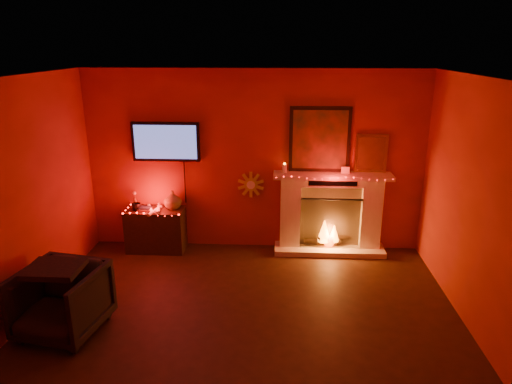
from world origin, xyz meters
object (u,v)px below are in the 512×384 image
(tv, at_px, (166,142))
(armchair, at_px, (62,301))
(sunburst_clock, at_px, (251,185))
(console_table, at_px, (157,227))
(fireplace, at_px, (330,205))

(tv, height_order, armchair, tv)
(sunburst_clock, relative_size, console_table, 0.43)
(sunburst_clock, bearing_deg, console_table, -171.31)
(console_table, bearing_deg, sunburst_clock, 8.69)
(fireplace, bearing_deg, armchair, -143.78)
(fireplace, height_order, sunburst_clock, fireplace)
(fireplace, bearing_deg, tv, 178.50)
(armchair, bearing_deg, tv, 84.86)
(console_table, xyz_separation_m, armchair, (-0.48, -2.14, 0.01))
(fireplace, xyz_separation_m, tv, (-2.44, 0.06, 0.92))
(sunburst_clock, distance_m, console_table, 1.57)
(fireplace, xyz_separation_m, console_table, (-2.61, -0.13, -0.35))
(fireplace, height_order, tv, fireplace)
(tv, bearing_deg, sunburst_clock, 1.24)
(sunburst_clock, xyz_separation_m, armchair, (-1.90, -2.36, -0.62))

